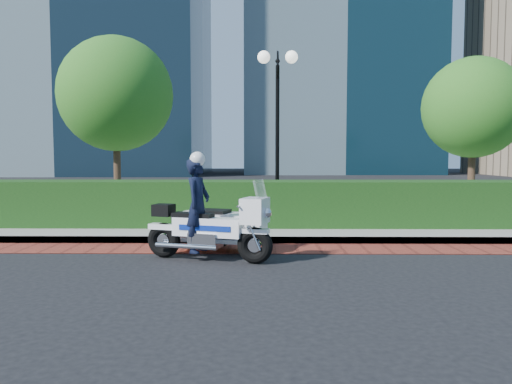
{
  "coord_description": "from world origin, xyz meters",
  "views": [
    {
      "loc": [
        0.61,
        -7.58,
        1.71
      ],
      "look_at": [
        0.49,
        2.23,
        1.0
      ],
      "focal_mm": 35.0,
      "sensor_mm": 36.0,
      "label": 1
    }
  ],
  "objects_px": {
    "police_motorcycle": "(210,221)",
    "tree_b": "(116,94)",
    "tree_c": "(473,108)",
    "lamppost": "(277,107)"
  },
  "relations": [
    {
      "from": "police_motorcycle",
      "to": "tree_b",
      "type": "bearing_deg",
      "value": 136.61
    },
    {
      "from": "tree_c",
      "to": "police_motorcycle",
      "type": "bearing_deg",
      "value": -139.89
    },
    {
      "from": "lamppost",
      "to": "tree_b",
      "type": "relative_size",
      "value": 0.86
    },
    {
      "from": "tree_b",
      "to": "police_motorcycle",
      "type": "height_order",
      "value": "tree_b"
    },
    {
      "from": "lamppost",
      "to": "tree_b",
      "type": "height_order",
      "value": "tree_b"
    },
    {
      "from": "lamppost",
      "to": "tree_b",
      "type": "bearing_deg",
      "value": 163.89
    },
    {
      "from": "police_motorcycle",
      "to": "tree_c",
      "type": "bearing_deg",
      "value": 57.16
    },
    {
      "from": "tree_b",
      "to": "tree_c",
      "type": "height_order",
      "value": "tree_b"
    },
    {
      "from": "lamppost",
      "to": "tree_c",
      "type": "xyz_separation_m",
      "value": [
        5.5,
        1.3,
        0.09
      ]
    },
    {
      "from": "tree_b",
      "to": "lamppost",
      "type": "bearing_deg",
      "value": -16.11
    }
  ]
}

